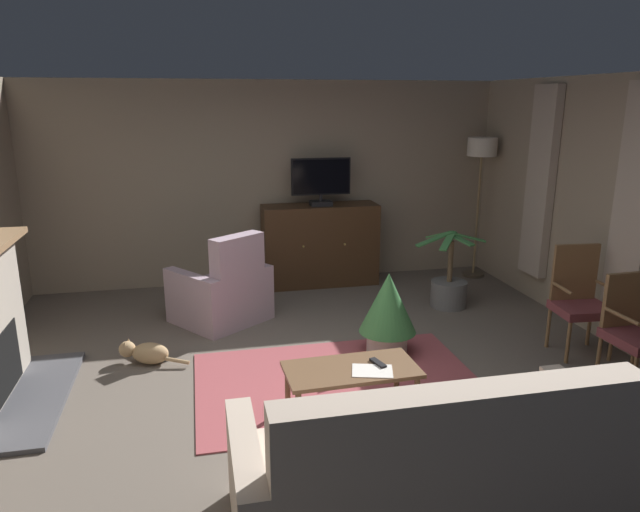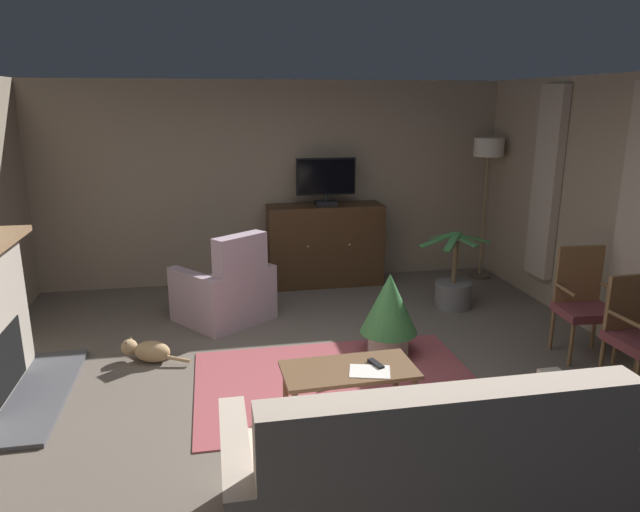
# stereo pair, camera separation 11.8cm
# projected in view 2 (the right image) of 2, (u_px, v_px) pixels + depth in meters

# --- Properties ---
(ground_plane) EXTENTS (6.64, 6.73, 0.04)m
(ground_plane) POSITION_uv_depth(u_px,v_px,m) (320.00, 387.00, 4.94)
(ground_plane) COLOR #665B51
(wall_back) EXTENTS (6.64, 0.10, 2.61)m
(wall_back) POSITION_uv_depth(u_px,v_px,m) (275.00, 183.00, 7.55)
(wall_back) COLOR gray
(wall_back) RESTS_ON ground_plane
(curtain_panel_near) EXTENTS (0.10, 0.44, 2.19)m
(curtain_panel_near) POSITION_uv_depth(u_px,v_px,m) (640.00, 206.00, 5.18)
(curtain_panel_near) COLOR #B2A393
(curtain_panel_far) EXTENTS (0.10, 0.44, 2.19)m
(curtain_panel_far) POSITION_uv_depth(u_px,v_px,m) (547.00, 183.00, 6.60)
(curtain_panel_far) COLOR #B2A393
(rug_central) EXTENTS (2.42, 1.65, 0.01)m
(rug_central) POSITION_uv_depth(u_px,v_px,m) (338.00, 382.00, 4.97)
(rug_central) COLOR #9E474C
(rug_central) RESTS_ON ground_plane
(tv_cabinet) EXTENTS (1.49, 0.50, 1.06)m
(tv_cabinet) POSITION_uv_depth(u_px,v_px,m) (325.00, 247.00, 7.53)
(tv_cabinet) COLOR black
(tv_cabinet) RESTS_ON ground_plane
(television) EXTENTS (0.76, 0.20, 0.60)m
(television) POSITION_uv_depth(u_px,v_px,m) (326.00, 180.00, 7.25)
(television) COLOR black
(television) RESTS_ON tv_cabinet
(coffee_table) EXTENTS (1.02, 0.53, 0.41)m
(coffee_table) POSITION_uv_depth(u_px,v_px,m) (349.00, 374.00, 4.35)
(coffee_table) COLOR brown
(coffee_table) RESTS_ON ground_plane
(tv_remote) EXTENTS (0.10, 0.18, 0.02)m
(tv_remote) POSITION_uv_depth(u_px,v_px,m) (376.00, 364.00, 4.38)
(tv_remote) COLOR black
(tv_remote) RESTS_ON coffee_table
(folded_newspaper) EXTENTS (0.35, 0.29, 0.01)m
(folded_newspaper) POSITION_uv_depth(u_px,v_px,m) (370.00, 371.00, 4.28)
(folded_newspaper) COLOR silver
(folded_newspaper) RESTS_ON coffee_table
(sofa_floral) EXTENTS (2.23, 0.94, 1.03)m
(sofa_floral) POSITION_uv_depth(u_px,v_px,m) (426.00, 478.00, 3.19)
(sofa_floral) COLOR #C6B29E
(sofa_floral) RESTS_ON ground_plane
(armchair_facing_sofa) EXTENTS (1.18, 1.17, 1.01)m
(armchair_facing_sofa) POSITION_uv_depth(u_px,v_px,m) (226.00, 293.00, 6.31)
(armchair_facing_sofa) COLOR #AD93A3
(armchair_facing_sofa) RESTS_ON ground_plane
(side_chair_far_end) EXTENTS (0.44, 0.48, 0.96)m
(side_chair_far_end) POSITION_uv_depth(u_px,v_px,m) (636.00, 332.00, 4.74)
(side_chair_far_end) COLOR brown
(side_chair_far_end) RESTS_ON ground_plane
(side_chair_beside_plant) EXTENTS (0.52, 0.46, 1.04)m
(side_chair_beside_plant) POSITION_uv_depth(u_px,v_px,m) (583.00, 300.00, 5.41)
(side_chair_beside_plant) COLOR brown
(side_chair_beside_plant) RESTS_ON ground_plane
(potted_plant_small_fern_corner) EXTENTS (0.84, 0.73, 0.91)m
(potted_plant_small_fern_corner) POSITION_uv_depth(u_px,v_px,m) (453.00, 290.00, 6.73)
(potted_plant_small_fern_corner) COLOR slate
(potted_plant_small_fern_corner) RESTS_ON ground_plane
(potted_plant_leafy_by_curtain) EXTENTS (0.54, 0.54, 0.81)m
(potted_plant_leafy_by_curtain) POSITION_uv_depth(u_px,v_px,m) (389.00, 310.00, 5.42)
(potted_plant_leafy_by_curtain) COLOR beige
(potted_plant_leafy_by_curtain) RESTS_ON ground_plane
(cat) EXTENTS (0.64, 0.33, 0.22)m
(cat) POSITION_uv_depth(u_px,v_px,m) (148.00, 351.00, 5.36)
(cat) COLOR tan
(cat) RESTS_ON ground_plane
(floor_lamp) EXTENTS (0.38, 0.38, 1.89)m
(floor_lamp) POSITION_uv_depth(u_px,v_px,m) (488.00, 162.00, 7.55)
(floor_lamp) COLOR #4C4233
(floor_lamp) RESTS_ON ground_plane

